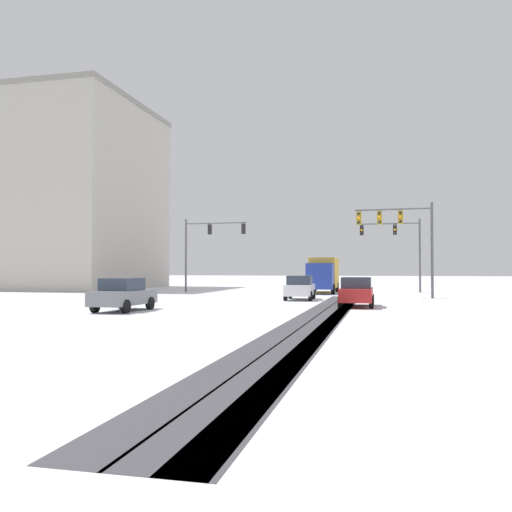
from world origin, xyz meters
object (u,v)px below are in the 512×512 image
at_px(traffic_signal_near_right, 401,229).
at_px(car_red_second, 357,292).
at_px(car_white_lead, 300,288).
at_px(traffic_signal_far_left, 207,240).
at_px(box_truck_delivery, 323,274).
at_px(office_building_far_left_block, 12,199).
at_px(car_grey_third, 123,294).
at_px(traffic_signal_far_right, 398,240).

relative_size(traffic_signal_near_right, car_red_second, 1.58).
bearing_deg(car_white_lead, traffic_signal_near_right, 14.06).
distance_m(traffic_signal_near_right, traffic_signal_far_left, 18.15).
bearing_deg(box_truck_delivery, traffic_signal_near_right, -55.95).
bearing_deg(box_truck_delivery, car_white_lead, -92.19).
bearing_deg(car_red_second, office_building_far_left_block, 150.89).
xyz_separation_m(traffic_signal_far_left, car_grey_third, (2.70, -20.99, -3.81)).
bearing_deg(car_red_second, car_white_lead, 124.63).
height_order(car_white_lead, box_truck_delivery, box_truck_delivery).
distance_m(traffic_signal_far_right, car_grey_third, 28.83).
bearing_deg(traffic_signal_near_right, car_grey_third, -136.19).
bearing_deg(box_truck_delivery, traffic_signal_far_left, -173.12).
height_order(traffic_signal_far_left, car_white_lead, traffic_signal_far_left).
bearing_deg(office_building_far_left_block, traffic_signal_far_left, -13.51).
bearing_deg(traffic_signal_far_right, car_grey_third, -118.91).
bearing_deg(traffic_signal_far_left, box_truck_delivery, 6.88).
distance_m(traffic_signal_far_left, office_building_far_left_block, 25.55).
height_order(traffic_signal_far_right, box_truck_delivery, traffic_signal_far_right).
bearing_deg(traffic_signal_far_right, office_building_far_left_block, 177.44).
distance_m(traffic_signal_far_right, office_building_far_left_block, 41.22).
distance_m(car_red_second, box_truck_delivery, 16.99).
xyz_separation_m(car_white_lead, office_building_far_left_block, (-34.09, 15.41, 8.92)).
relative_size(box_truck_delivery, office_building_far_left_block, 0.25).
xyz_separation_m(car_white_lead, car_grey_third, (-7.04, -11.43, 0.00)).
xyz_separation_m(car_white_lead, car_red_second, (4.00, -5.79, 0.00)).
height_order(traffic_signal_far_left, office_building_far_left_block, office_building_far_left_block).
bearing_deg(office_building_far_left_block, traffic_signal_far_right, -2.56).
bearing_deg(car_white_lead, car_red_second, -55.37).
bearing_deg(traffic_signal_near_right, office_building_far_left_block, 161.31).
height_order(car_white_lead, office_building_far_left_block, office_building_far_left_block).
relative_size(traffic_signal_near_right, car_white_lead, 1.56).
distance_m(car_white_lead, office_building_far_left_block, 38.46).
bearing_deg(office_building_far_left_block, car_grey_third, -44.78).
relative_size(traffic_signal_far_left, box_truck_delivery, 0.88).
xyz_separation_m(traffic_signal_near_right, box_truck_delivery, (-6.18, 9.14, -3.13)).
bearing_deg(box_truck_delivery, car_red_second, -77.79).
xyz_separation_m(traffic_signal_near_right, traffic_signal_far_left, (-16.34, 7.92, -0.13)).
height_order(traffic_signal_near_right, traffic_signal_far_right, same).
xyz_separation_m(traffic_signal_near_right, traffic_signal_far_right, (0.18, 11.94, -0.15)).
bearing_deg(car_white_lead, box_truck_delivery, 87.81).
bearing_deg(traffic_signal_far_right, traffic_signal_far_left, -166.31).
distance_m(traffic_signal_far_left, car_grey_third, 21.51).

